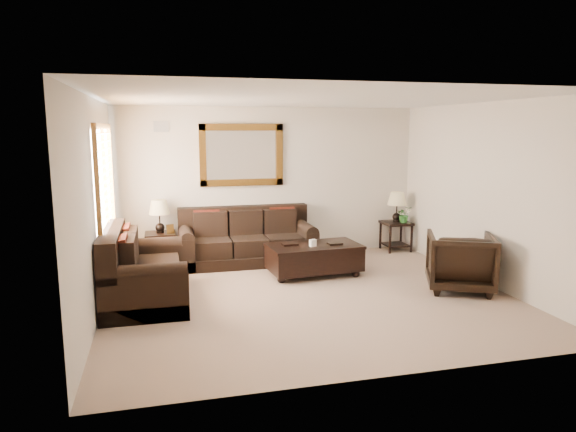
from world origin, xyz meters
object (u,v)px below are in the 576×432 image
object	(u,v)px
sofa	(247,243)
end_table_right	(397,213)
end_table_left	(160,223)
loveseat	(140,275)
armchair	(460,259)
coffee_table	(314,256)

from	to	relation	value
sofa	end_table_right	distance (m)	2.95
end_table_left	loveseat	bearing A→B (deg)	-98.35
loveseat	end_table_right	world-z (taller)	end_table_right
loveseat	armchair	size ratio (longest dim) A/B	1.94
coffee_table	armchair	world-z (taller)	armchair
loveseat	end_table_right	size ratio (longest dim) A/B	1.59
end_table_right	loveseat	bearing A→B (deg)	-157.80
loveseat	armchair	distance (m)	4.50
end_table_left	end_table_right	distance (m)	4.39
loveseat	coffee_table	world-z (taller)	loveseat
sofa	loveseat	bearing A→B (deg)	-134.98
loveseat	armchair	world-z (taller)	loveseat
sofa	armchair	bearing A→B (deg)	-40.58
end_table_left	armchair	distance (m)	4.88
end_table_right	coffee_table	bearing A→B (deg)	-148.49
sofa	armchair	xyz separation A→B (m)	(2.72, -2.33, 0.12)
end_table_left	end_table_right	world-z (taller)	same
loveseat	end_table_left	size ratio (longest dim) A/B	1.59
sofa	end_table_left	world-z (taller)	end_table_left
loveseat	armchair	bearing A→B (deg)	-97.49
end_table_right	coffee_table	xyz separation A→B (m)	(-2.02, -1.24, -0.43)
loveseat	coffee_table	distance (m)	2.73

